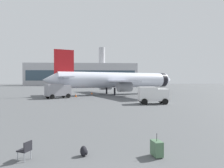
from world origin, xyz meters
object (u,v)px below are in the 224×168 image
at_px(cargo_van, 153,94).
at_px(safety_cone_near, 92,93).
at_px(traveller_backpack, 84,151).
at_px(service_truck, 58,90).
at_px(rolling_suitcase, 157,148).
at_px(safety_cone_mid, 76,95).
at_px(airplane_at_gate, 117,80).
at_px(gate_chair, 26,149).

distance_m(cargo_van, safety_cone_near, 23.84).
bearing_deg(traveller_backpack, service_truck, 104.26).
height_order(safety_cone_near, rolling_suitcase, rolling_suitcase).
distance_m(cargo_van, safety_cone_mid, 19.14).
bearing_deg(safety_cone_near, safety_cone_mid, -111.86).
bearing_deg(airplane_at_gate, traveller_backpack, -96.99).
bearing_deg(airplane_at_gate, cargo_van, -79.26).
relative_size(airplane_at_gate, rolling_suitcase, 31.24).
relative_size(service_truck, safety_cone_mid, 7.04).
bearing_deg(rolling_suitcase, service_truck, 109.96).
relative_size(airplane_at_gate, safety_cone_mid, 46.68).
relative_size(traveller_backpack, gate_chair, 0.56).
distance_m(airplane_at_gate, safety_cone_mid, 12.00).
xyz_separation_m(rolling_suitcase, traveller_backpack, (-3.44, 0.27, -0.16)).
relative_size(airplane_at_gate, gate_chair, 39.95).
height_order(service_truck, rolling_suitcase, service_truck).
bearing_deg(rolling_suitcase, gate_chair, -179.29).
xyz_separation_m(safety_cone_near, safety_cone_mid, (-3.15, -7.86, -0.01)).
relative_size(safety_cone_near, traveller_backpack, 1.59).
bearing_deg(service_truck, airplane_at_gate, 37.17).
xyz_separation_m(safety_cone_near, gate_chair, (-1.14, -42.01, 0.12)).
distance_m(safety_cone_near, traveller_backpack, 41.70).
bearing_deg(rolling_suitcase, safety_cone_mid, 103.25).
bearing_deg(cargo_van, service_truck, 147.59).
relative_size(service_truck, rolling_suitcase, 4.71).
height_order(safety_cone_mid, rolling_suitcase, rolling_suitcase).
distance_m(service_truck, safety_cone_mid, 4.66).
xyz_separation_m(airplane_at_gate, safety_cone_near, (-6.38, 1.35, -3.28)).
bearing_deg(safety_cone_near, rolling_suitcase, -83.37).
relative_size(safety_cone_near, gate_chair, 0.89).
distance_m(airplane_at_gate, safety_cone_near, 7.30).
height_order(service_truck, cargo_van, service_truck).
height_order(cargo_van, gate_chair, cargo_van).
height_order(cargo_van, rolling_suitcase, cargo_van).
relative_size(cargo_van, rolling_suitcase, 4.04).
height_order(cargo_van, safety_cone_mid, cargo_van).
bearing_deg(gate_chair, airplane_at_gate, 79.53).
bearing_deg(cargo_van, rolling_suitcase, -104.62).
bearing_deg(safety_cone_mid, airplane_at_gate, 34.32).
bearing_deg(traveller_backpack, cargo_van, 66.49).
bearing_deg(safety_cone_mid, safety_cone_near, 68.14).
bearing_deg(cargo_van, traveller_backpack, -113.51).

